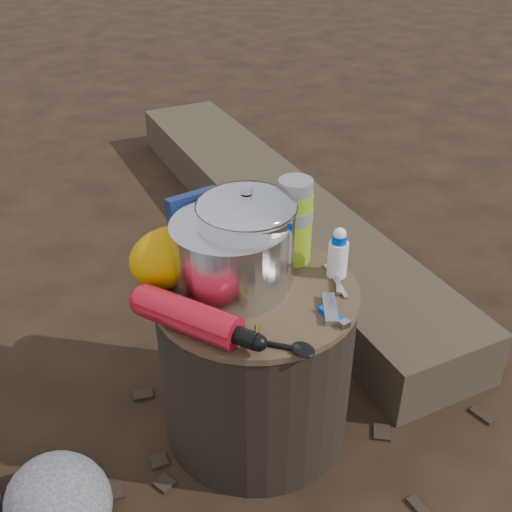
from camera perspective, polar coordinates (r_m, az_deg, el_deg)
ground at (r=1.56m, az=0.00°, el=-15.05°), size 60.00×60.00×0.00m
stump at (r=1.42m, az=0.00°, el=-9.64°), size 0.43×0.43×0.40m
log_main at (r=2.26m, az=1.46°, el=4.35°), size 0.80×1.99×0.17m
log_small at (r=2.30m, az=-2.41°, el=3.86°), size 0.73×1.02×0.09m
foil_windscreen at (r=1.27m, az=-2.38°, el=0.09°), size 0.24×0.24×0.15m
camping_pot at (r=1.28m, az=-0.86°, el=1.84°), size 0.20×0.20×0.20m
fuel_bottle at (r=1.17m, az=-6.16°, el=-5.60°), size 0.16×0.28×0.07m
thermos at (r=1.34m, az=3.57°, el=3.19°), size 0.08×0.08×0.19m
travel_mug at (r=1.41m, az=-0.69°, el=3.34°), size 0.09×0.09×0.13m
stuff_sack at (r=1.30m, az=-7.95°, el=-0.07°), size 0.18×0.14×0.12m
food_pouch at (r=1.36m, az=-5.48°, el=2.71°), size 0.12×0.04×0.16m
lighter at (r=1.22m, az=6.95°, el=-5.38°), size 0.02×0.07×0.01m
multitool at (r=1.24m, az=6.83°, el=-4.87°), size 0.08×0.09×0.01m
pot_grabber at (r=1.32m, az=7.34°, el=-2.18°), size 0.10×0.12×0.01m
spork at (r=1.15m, az=0.85°, el=-7.96°), size 0.11×0.15×0.01m
squeeze_bottle at (r=1.32m, az=7.57°, el=0.11°), size 0.04×0.04×0.10m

